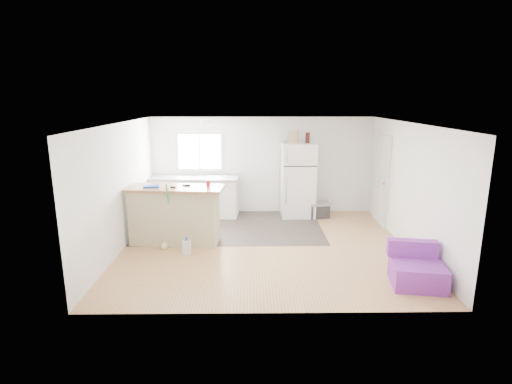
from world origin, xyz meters
The scene contains 19 objects.
room centered at (0.00, 0.00, 1.20)m, with size 5.51×5.01×2.41m.
vinyl_zone centered at (-0.73, 1.25, 0.00)m, with size 4.05×2.50×0.00m, color #322A25.
window centered at (-1.55, 2.49, 1.55)m, with size 1.18×0.06×0.98m.
interior_door centered at (2.72, 1.55, 1.02)m, with size 0.11×0.92×2.10m.
ceiling_fixture centered at (-1.20, 1.20, 2.36)m, with size 0.30×0.30×0.07m, color white.
kitchen_cabinets centered at (-1.66, 2.16, 0.49)m, with size 2.22×0.85×1.26m.
peninsula centered at (-1.79, 0.25, 0.58)m, with size 1.93×0.88×1.15m.
refrigerator centered at (0.87, 2.11, 0.90)m, with size 0.81×0.77×1.81m.
cooler centered at (1.37, 1.93, 0.20)m, with size 0.56×0.43×0.38m.
purple_seat centered at (2.31, -1.64, 0.23)m, with size 0.88×0.85×0.64m.
cleaner_jug centered at (-1.48, -0.37, 0.14)m, with size 0.15×0.11×0.32m.
mop centered at (-1.93, -0.07, 0.23)m, with size 0.22×0.37×1.30m.
red_cup centered at (-1.12, 0.30, 1.21)m, with size 0.08×0.08×0.12m, color red.
blue_tray centered at (-2.21, 0.24, 1.17)m, with size 0.30×0.22×0.04m, color #1240B1.
tool_a centered at (-1.55, 0.34, 1.17)m, with size 0.14×0.05×0.03m, color black.
tool_b centered at (-1.79, 0.16, 1.16)m, with size 0.10×0.04×0.03m, color black.
cardboard_box centered at (0.74, 2.04, 1.96)m, with size 0.20×0.10×0.30m, color #9D8859.
bottle_left centered at (1.05, 2.03, 1.93)m, with size 0.07×0.07×0.25m, color #3D130B.
bottle_right centered at (1.08, 2.06, 1.93)m, with size 0.07×0.07×0.25m, color #3D130B.
Camera 1 is at (-0.27, -7.40, 2.86)m, focal length 28.00 mm.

